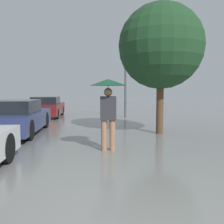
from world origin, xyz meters
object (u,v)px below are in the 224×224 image
object	(u,v)px
tree	(161,47)
street_lamp	(126,69)
parked_car_middle	(17,118)
parked_car_farthest	(47,107)
pedestrian	(108,96)

from	to	relation	value
tree	street_lamp	xyz separation A→B (m)	(-0.56, 5.72, -0.33)
parked_car_middle	tree	distance (m)	5.94
parked_car_farthest	parked_car_middle	bearing A→B (deg)	-89.99
parked_car_farthest	tree	xyz separation A→B (m)	(5.33, -6.30, 2.63)
pedestrian	parked_car_farthest	bearing A→B (deg)	110.23
parked_car_middle	parked_car_farthest	world-z (taller)	parked_car_middle
tree	parked_car_middle	bearing A→B (deg)	175.94
parked_car_middle	tree	size ratio (longest dim) A/B	0.91
pedestrian	parked_car_middle	bearing A→B (deg)	138.40
pedestrian	parked_car_farthest	world-z (taller)	pedestrian
pedestrian	street_lamp	world-z (taller)	street_lamp
pedestrian	parked_car_middle	world-z (taller)	pedestrian
pedestrian	street_lamp	distance (m)	8.48
parked_car_farthest	street_lamp	xyz separation A→B (m)	(4.77, -0.58, 2.30)
pedestrian	parked_car_middle	xyz separation A→B (m)	(-3.24, 2.88, -0.86)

